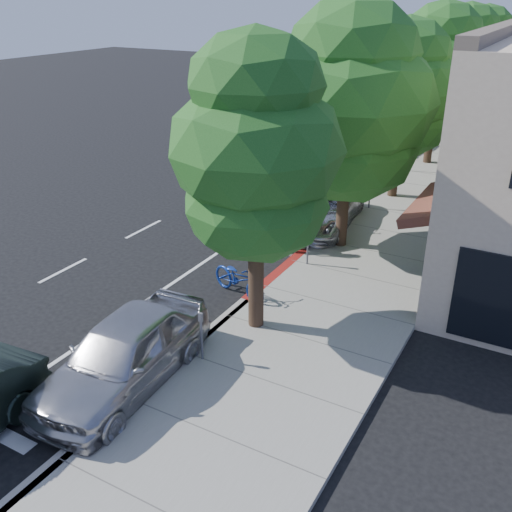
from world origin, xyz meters
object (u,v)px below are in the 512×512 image
Objects in this scene: street_tree_5 at (482,51)px; dark_sedan at (355,157)px; street_tree_2 at (403,91)px; street_tree_4 at (464,57)px; street_tree_3 at (439,67)px; street_tree_0 at (256,153)px; cyclist at (294,230)px; street_tree_1 at (350,105)px; dark_suv_far at (434,118)px; white_pickup at (392,136)px; silver_suv at (321,209)px; near_car_a at (124,354)px; pedestrian at (468,174)px; bicycle at (239,279)px.

street_tree_5 reaches higher than dark_sedan.
street_tree_2 is 0.96× the size of street_tree_4.
street_tree_0 is at bearing -90.00° from street_tree_3.
cyclist is (-1.22, -7.25, -3.62)m from street_tree_2.
street_tree_4 is 1.03× the size of street_tree_5.
street_tree_3 is 6.00m from street_tree_4.
street_tree_0 is 12.00m from street_tree_2.
street_tree_1 is 4.39m from cyclist.
street_tree_3 reaches higher than dark_suv_far.
street_tree_3 is 5.18m from white_pickup.
street_tree_4 reaches higher than street_tree_2.
street_tree_5 is 4.18× the size of cyclist.
street_tree_5 is 22.88m from silver_suv.
pedestrian reaches higher than near_car_a.
street_tree_5 is (0.00, 12.00, -0.22)m from street_tree_3.
street_tree_4 is 1.56× the size of near_car_a.
street_tree_3 is 1.58× the size of dark_suv_far.
pedestrian is (4.34, -12.05, 0.11)m from dark_suv_far.
bicycle is 0.53× the size of dark_sedan.
cyclist is at bearing -134.31° from street_tree_1.
dark_sedan is at bearing -88.78° from dark_suv_far.
dark_suv_far is (-0.44, 21.31, -0.04)m from cyclist.
street_tree_5 is 15.50m from dark_sedan.
street_tree_5 is at bearing 90.00° from street_tree_3.
street_tree_0 reaches higher than white_pickup.
dark_sedan is 0.74× the size of white_pickup.
near_car_a reaches higher than bicycle.
street_tree_0 is 0.98× the size of street_tree_4.
street_tree_2 is at bearing -90.00° from street_tree_5.
street_tree_3 is at bearing -38.67° from white_pickup.
street_tree_0 reaches higher than cyclist.
pedestrian is at bearing -36.36° from cyclist.
street_tree_1 is 1.66× the size of near_car_a.
silver_suv is (-1.40, -4.50, -3.79)m from street_tree_2.
bicycle is at bearing 134.52° from street_tree_0.
street_tree_4 is (0.00, 6.00, -0.08)m from street_tree_3.
bicycle is 0.43× the size of dark_suv_far.
pedestrian is at bearing -80.47° from street_tree_5.
white_pickup is 1.12× the size of near_car_a.
bicycle is (-1.30, -10.68, -3.95)m from street_tree_2.
pedestrian is (4.08, 17.51, 0.12)m from near_car_a.
street_tree_2 is 0.99× the size of street_tree_5.
dark_suv_far is at bearing 101.60° from street_tree_3.
street_tree_4 is 3.58× the size of bicycle.
street_tree_4 is at bearing -90.00° from street_tree_5.
silver_suv is (-0.19, 2.75, -0.17)m from cyclist.
white_pickup is (-1.31, 15.29, -0.09)m from cyclist.
bicycle is (-1.30, -4.68, -4.36)m from street_tree_1.
street_tree_4 is 11.02m from pedestrian.
street_tree_3 is at bearing 90.00° from street_tree_1.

